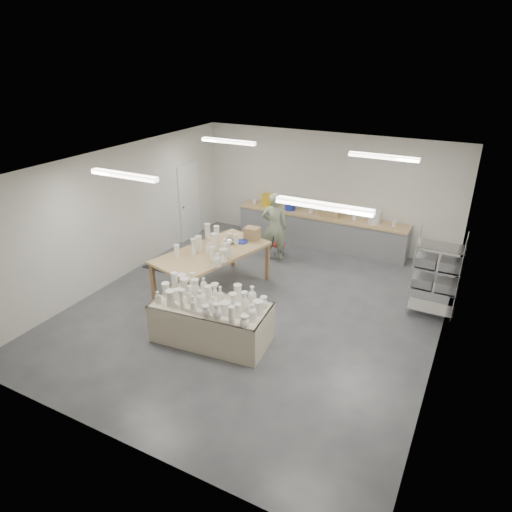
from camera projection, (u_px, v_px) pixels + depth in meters
The scene contains 9 objects.
room at pixel (255, 212), 8.72m from camera, with size 8.00×8.02×3.00m.
back_counter at pixel (320, 229), 12.24m from camera, with size 4.60×0.60×1.24m.
wire_shelf at pixel (436, 274), 8.87m from camera, with size 0.88×0.48×1.80m.
drying_table at pixel (212, 319), 8.28m from camera, with size 2.20×1.20×1.12m.
work_table at pixel (216, 250), 9.83m from camera, with size 1.84×2.75×1.31m.
rug at pixel (167, 266), 11.29m from camera, with size 1.00×0.70×0.02m, color black.
cat at pixel (167, 262), 11.22m from camera, with size 0.50×0.41×0.19m.
potter at pixel (275, 227), 11.31m from camera, with size 0.64×0.42×1.76m, color gray.
red_stool at pixel (279, 246), 11.78m from camera, with size 0.34×0.34×0.30m.
Camera 1 is at (3.74, -7.25, 4.92)m, focal length 32.00 mm.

